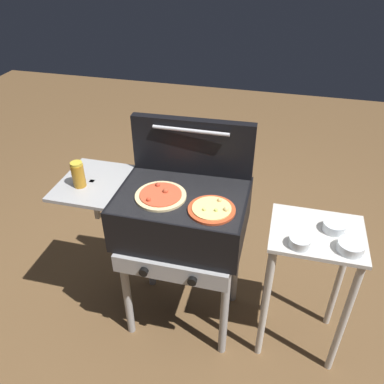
# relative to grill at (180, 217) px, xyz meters

# --- Properties ---
(ground_plane) EXTENTS (8.00, 8.00, 0.00)m
(ground_plane) POSITION_rel_grill_xyz_m (0.01, 0.00, -0.76)
(ground_plane) COLOR brown
(grill) EXTENTS (0.96, 0.53, 0.90)m
(grill) POSITION_rel_grill_xyz_m (0.00, 0.00, 0.00)
(grill) COLOR black
(grill) RESTS_ON ground_plane
(grill_lid_open) EXTENTS (0.63, 0.09, 0.30)m
(grill_lid_open) POSITION_rel_grill_xyz_m (0.01, 0.22, 0.30)
(grill_lid_open) COLOR black
(grill_lid_open) RESTS_ON grill
(pizza_pepperoni) EXTENTS (0.25, 0.25, 0.04)m
(pizza_pepperoni) POSITION_rel_grill_xyz_m (-0.08, -0.04, 0.15)
(pizza_pepperoni) COLOR beige
(pizza_pepperoni) RESTS_ON grill
(pizza_cheese) EXTENTS (0.22, 0.22, 0.03)m
(pizza_cheese) POSITION_rel_grill_xyz_m (0.18, -0.09, 0.15)
(pizza_cheese) COLOR #C64723
(pizza_cheese) RESTS_ON grill
(sauce_jar) EXTENTS (0.06, 0.06, 0.13)m
(sauce_jar) POSITION_rel_grill_xyz_m (-0.50, -0.05, 0.21)
(sauce_jar) COLOR #B77A1E
(sauce_jar) RESTS_ON grill
(prep_table) EXTENTS (0.44, 0.36, 0.79)m
(prep_table) POSITION_rel_grill_xyz_m (0.67, 0.00, -0.19)
(prep_table) COLOR beige
(prep_table) RESTS_ON ground_plane
(topping_bowl_near) EXTENTS (0.10, 0.10, 0.04)m
(topping_bowl_near) POSITION_rel_grill_xyz_m (0.59, -0.11, 0.06)
(topping_bowl_near) COLOR silver
(topping_bowl_near) RESTS_ON prep_table
(topping_bowl_far) EXTENTS (0.12, 0.12, 0.04)m
(topping_bowl_far) POSITION_rel_grill_xyz_m (0.81, -0.09, 0.06)
(topping_bowl_far) COLOR silver
(topping_bowl_far) RESTS_ON prep_table
(topping_bowl_middle) EXTENTS (0.11, 0.11, 0.04)m
(topping_bowl_middle) POSITION_rel_grill_xyz_m (0.74, 0.03, 0.06)
(topping_bowl_middle) COLOR silver
(topping_bowl_middle) RESTS_ON prep_table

